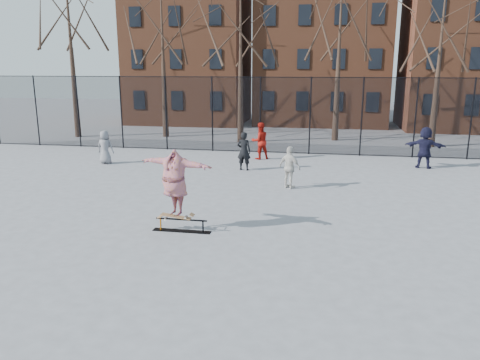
% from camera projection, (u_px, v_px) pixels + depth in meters
% --- Properties ---
extents(ground, '(100.00, 100.00, 0.00)m').
position_uv_depth(ground, '(244.00, 241.00, 12.42)').
color(ground, slate).
extents(skate_rail, '(1.67, 0.26, 0.37)m').
position_uv_depth(skate_rail, '(182.00, 226.00, 13.13)').
color(skate_rail, black).
rests_on(skate_rail, ground).
extents(skateboard, '(0.92, 0.22, 0.11)m').
position_uv_depth(skateboard, '(176.00, 217.00, 13.09)').
color(skateboard, olive).
rests_on(skateboard, skate_rail).
extents(skater, '(2.35, 1.22, 1.84)m').
position_uv_depth(skater, '(175.00, 183.00, 12.86)').
color(skater, '#463990').
rests_on(skater, skateboard).
extents(bystander_grey, '(0.78, 0.51, 1.58)m').
position_uv_depth(bystander_grey, '(105.00, 147.00, 22.07)').
color(bystander_grey, slate).
rests_on(bystander_grey, ground).
extents(bystander_black, '(0.66, 0.47, 1.71)m').
position_uv_depth(bystander_black, '(244.00, 151.00, 20.69)').
color(bystander_black, black).
rests_on(bystander_black, ground).
extents(bystander_red, '(1.11, 1.03, 1.82)m').
position_uv_depth(bystander_red, '(260.00, 141.00, 23.13)').
color(bystander_red, '#A7160E').
rests_on(bystander_red, ground).
extents(bystander_white, '(1.01, 0.84, 1.61)m').
position_uv_depth(bystander_white, '(290.00, 167.00, 17.60)').
color(bystander_white, beige).
rests_on(bystander_white, ground).
extents(bystander_navy, '(1.83, 0.92, 1.89)m').
position_uv_depth(bystander_navy, '(425.00, 147.00, 21.08)').
color(bystander_navy, black).
rests_on(bystander_navy, ground).
extents(fence, '(34.03, 0.07, 4.00)m').
position_uv_depth(fence, '(287.00, 115.00, 24.35)').
color(fence, black).
rests_on(fence, ground).
extents(tree_row, '(33.66, 7.46, 10.67)m').
position_uv_depth(tree_row, '(291.00, 16.00, 27.10)').
color(tree_row, black).
rests_on(tree_row, ground).
extents(rowhouses, '(29.00, 7.00, 13.00)m').
position_uv_depth(rowhouses, '(312.00, 45.00, 35.69)').
color(rowhouses, brown).
rests_on(rowhouses, ground).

